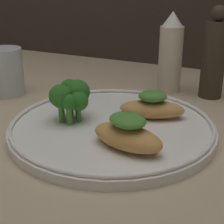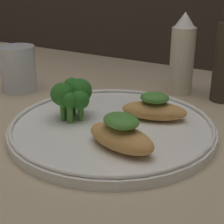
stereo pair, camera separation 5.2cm
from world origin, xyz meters
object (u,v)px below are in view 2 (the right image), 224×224
plate (112,126)px  broccoli_bunch (73,95)px  sauce_bottle (182,56)px  drinking_glass (18,69)px

plate → broccoli_bunch: broccoli_bunch is taller
broccoli_bunch → sauce_bottle: sauce_bottle is taller
plate → sauce_bottle: sauce_bottle is taller
plate → drinking_glass: size_ratio=3.40×
plate → drinking_glass: 28.70cm
plate → broccoli_bunch: size_ratio=4.77×
sauce_bottle → drinking_glass: bearing=-151.9°
drinking_glass → broccoli_bunch: bearing=-22.8°
sauce_bottle → plate: bearing=-95.3°
broccoli_bunch → drinking_glass: (-20.84, 8.74, -0.69)cm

